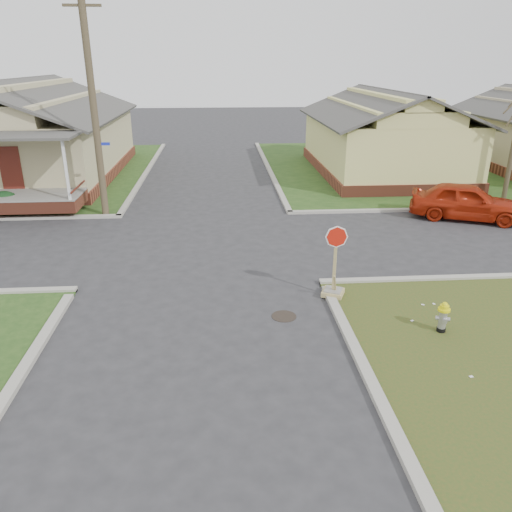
{
  "coord_description": "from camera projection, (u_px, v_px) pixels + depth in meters",
  "views": [
    {
      "loc": [
        0.65,
        -11.77,
        6.15
      ],
      "look_at": [
        1.59,
        1.0,
        1.1
      ],
      "focal_mm": 35.0,
      "sensor_mm": 36.0,
      "label": 1
    }
  ],
  "objects": [
    {
      "name": "fire_hydrant",
      "position": [
        443.0,
        315.0,
        11.87
      ],
      "size": [
        0.29,
        0.29,
        0.78
      ],
      "rotation": [
        0.0,
        0.0,
        -0.39
      ],
      "color": "black",
      "rests_on": "ground"
    },
    {
      "name": "tree_mid_right",
      "position": [
        512.0,
        154.0,
        22.76
      ],
      "size": [
        0.22,
        0.22,
        4.2
      ],
      "primitive_type": "cylinder",
      "color": "#473929",
      "rests_on": "verge_far_right"
    },
    {
      "name": "ground",
      "position": [
        199.0,
        310.0,
        13.13
      ],
      "size": [
        120.0,
        120.0,
        0.0
      ],
      "primitive_type": "plane",
      "color": "#2B2B2D",
      "rests_on": "ground"
    },
    {
      "name": "manhole",
      "position": [
        284.0,
        316.0,
        12.81
      ],
      "size": [
        0.64,
        0.64,
        0.01
      ],
      "primitive_type": "cylinder",
      "color": "black",
      "rests_on": "ground"
    },
    {
      "name": "red_sedan",
      "position": [
        466.0,
        201.0,
        20.4
      ],
      "size": [
        4.75,
        3.35,
        1.5
      ],
      "primitive_type": "imported",
      "rotation": [
        0.0,
        0.0,
        1.17
      ],
      "color": "#A4220B",
      "rests_on": "ground"
    },
    {
      "name": "corner_house",
      "position": [
        22.0,
        136.0,
        27.09
      ],
      "size": [
        10.1,
        15.5,
        5.3
      ],
      "color": "brown",
      "rests_on": "ground"
    },
    {
      "name": "hedge_right",
      "position": [
        5.0,
        202.0,
        21.06
      ],
      "size": [
        1.32,
        1.08,
        1.01
      ],
      "primitive_type": "ellipsoid",
      "color": "#133419",
      "rests_on": "verge_far_left"
    },
    {
      "name": "side_house_yellow",
      "position": [
        383.0,
        135.0,
        28.32
      ],
      "size": [
        7.6,
        11.6,
        4.7
      ],
      "color": "brown",
      "rests_on": "ground"
    },
    {
      "name": "utility_pole",
      "position": [
        93.0,
        101.0,
        19.39
      ],
      "size": [
        1.8,
        0.28,
        9.0
      ],
      "color": "#473929",
      "rests_on": "ground"
    },
    {
      "name": "curbs",
      "position": [
        203.0,
        245.0,
        17.77
      ],
      "size": [
        80.0,
        40.0,
        0.12
      ],
      "primitive_type": null,
      "color": "#A09D91",
      "rests_on": "ground"
    },
    {
      "name": "stop_sign",
      "position": [
        334.0,
        281.0,
        13.72
      ],
      "size": [
        0.57,
        0.56,
        2.03
      ],
      "rotation": [
        0.0,
        0.0,
        -0.42
      ],
      "color": "tan",
      "rests_on": "ground"
    }
  ]
}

